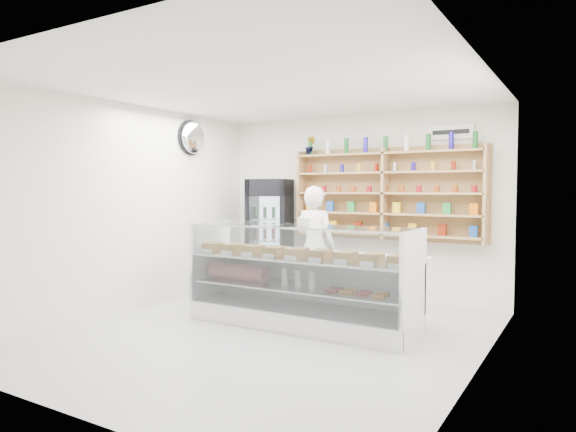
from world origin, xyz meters
The scene contains 8 objects.
room centered at (0.00, 0.00, 1.40)m, with size 5.00×5.00×5.00m.
display_counter centered at (0.11, 0.52, 0.34)m, with size 2.82×0.84×1.23m.
shop_worker centered at (-0.23, 1.53, 0.85)m, with size 0.62×0.41×1.70m, color silver.
drinks_cooler centered at (-1.38, 2.14, 0.91)m, with size 0.81×0.79×1.82m.
wall_shelving centered at (0.50, 2.34, 1.59)m, with size 2.84×0.28×1.33m.
potted_plant centered at (-0.75, 2.34, 2.34)m, with size 0.16×0.13×0.29m, color #1E6626.
security_mirror centered at (-2.17, 1.20, 2.45)m, with size 0.15×0.50×0.50m, color silver.
wall_sign centered at (1.40, 2.47, 2.45)m, with size 0.62×0.03×0.20m, color white.
Camera 1 is at (3.13, -4.84, 1.66)m, focal length 32.00 mm.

